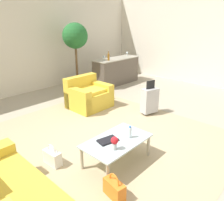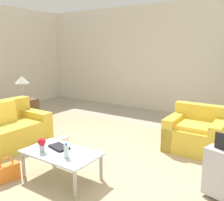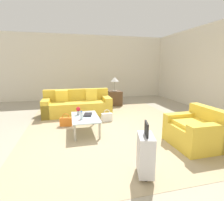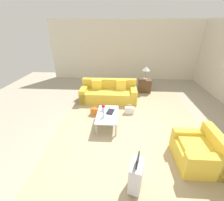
% 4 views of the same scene
% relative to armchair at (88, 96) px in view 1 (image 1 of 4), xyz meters
% --- Properties ---
extents(ground_plane, '(12.00, 12.00, 0.00)m').
position_rel_armchair_xyz_m(ground_plane, '(-0.90, -1.67, -0.29)').
color(ground_plane, '#A89E89').
extents(wall_back, '(10.24, 0.12, 3.10)m').
position_rel_armchair_xyz_m(wall_back, '(-0.90, 2.39, 1.26)').
color(wall_back, silver).
rests_on(wall_back, ground).
extents(wall_right, '(0.12, 8.00, 3.10)m').
position_rel_armchair_xyz_m(wall_right, '(4.16, -1.67, 1.26)').
color(wall_right, silver).
rests_on(wall_right, ground).
extents(area_rug, '(5.20, 4.40, 0.01)m').
position_rel_armchair_xyz_m(area_rug, '(-1.50, -1.47, -0.29)').
color(area_rug, tan).
rests_on(area_rug, ground).
extents(armchair, '(0.99, 0.87, 0.80)m').
position_rel_armchair_xyz_m(armchair, '(0.00, 0.00, 0.00)').
color(armchair, gold).
rests_on(armchair, ground).
extents(coffee_table, '(1.10, 0.65, 0.40)m').
position_rel_armchair_xyz_m(coffee_table, '(-1.30, -2.17, 0.07)').
color(coffee_table, silver).
rests_on(coffee_table, ground).
extents(water_bottle, '(0.06, 0.06, 0.20)m').
position_rel_armchair_xyz_m(water_bottle, '(-1.10, -2.27, 0.21)').
color(water_bottle, silver).
rests_on(water_bottle, coffee_table).
extents(coffee_table_book, '(0.34, 0.25, 0.03)m').
position_rel_armchair_xyz_m(coffee_table_book, '(-1.42, -2.09, 0.13)').
color(coffee_table_book, black).
rests_on(coffee_table_book, coffee_table).
extents(flower_vase, '(0.11, 0.11, 0.21)m').
position_rel_armchair_xyz_m(flower_vase, '(-1.52, -2.32, 0.24)').
color(flower_vase, '#B2B7BC').
rests_on(flower_vase, coffee_table).
extents(bar_console, '(1.87, 0.61, 0.92)m').
position_rel_armchair_xyz_m(bar_console, '(2.20, 0.93, 0.19)').
color(bar_console, brown).
rests_on(bar_console, ground).
extents(wine_glass_leftmost, '(0.08, 0.08, 0.15)m').
position_rel_armchair_xyz_m(wine_glass_leftmost, '(1.56, 0.92, 0.74)').
color(wine_glass_leftmost, silver).
rests_on(wine_glass_leftmost, bar_console).
extents(wine_glass_left_of_centre, '(0.08, 0.08, 0.15)m').
position_rel_armchair_xyz_m(wine_glass_left_of_centre, '(2.84, 0.98, 0.74)').
color(wine_glass_left_of_centre, silver).
rests_on(wine_glass_left_of_centre, bar_console).
extents(wine_bottle_amber, '(0.07, 0.07, 0.30)m').
position_rel_armchair_xyz_m(wine_bottle_amber, '(1.67, 0.82, 0.75)').
color(wine_bottle_amber, brown).
rests_on(wine_bottle_amber, bar_console).
extents(suitcase_silver, '(0.44, 0.32, 0.85)m').
position_rel_armchair_xyz_m(suitcase_silver, '(0.70, -1.47, 0.07)').
color(suitcase_silver, '#B7B7BC').
rests_on(suitcase_silver, ground).
extents(handbag_white, '(0.16, 0.33, 0.36)m').
position_rel_armchair_xyz_m(handbag_white, '(-2.04, -1.45, -0.16)').
color(handbag_white, white).
rests_on(handbag_white, ground).
extents(handbag_orange, '(0.19, 0.34, 0.36)m').
position_rel_armchair_xyz_m(handbag_orange, '(-1.89, -2.64, -0.16)').
color(handbag_orange, orange).
rests_on(handbag_orange, ground).
extents(potted_ficus, '(0.80, 0.80, 2.11)m').
position_rel_armchair_xyz_m(potted_ficus, '(0.90, 1.53, 1.27)').
color(potted_ficus, '#84664C').
rests_on(potted_ficus, ground).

